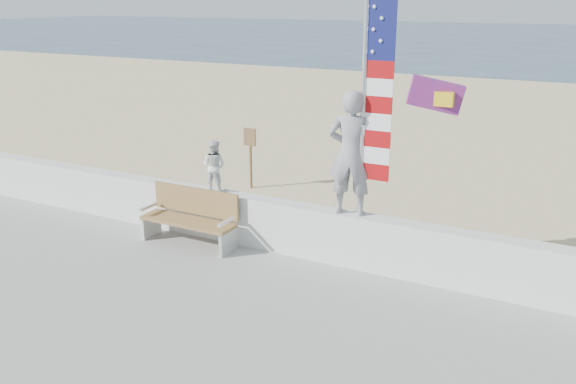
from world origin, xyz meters
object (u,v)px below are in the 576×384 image
object	(u,v)px
adult	(351,153)
child	(214,166)
bench	(191,216)
flag	(371,98)

from	to	relation	value
adult	child	xyz separation A→B (m)	(-2.63, 0.00, -0.54)
adult	bench	distance (m)	3.22
child	bench	xyz separation A→B (m)	(-0.23, -0.45, -0.86)
adult	bench	bearing A→B (deg)	-3.04
adult	child	bearing A→B (deg)	-12.05
child	flag	xyz separation A→B (m)	(2.94, -0.00, 1.44)
flag	child	bearing A→B (deg)	179.99
adult	bench	world-z (taller)	adult
bench	adult	bearing A→B (deg)	9.01
child	bench	size ratio (longest dim) A/B	0.52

